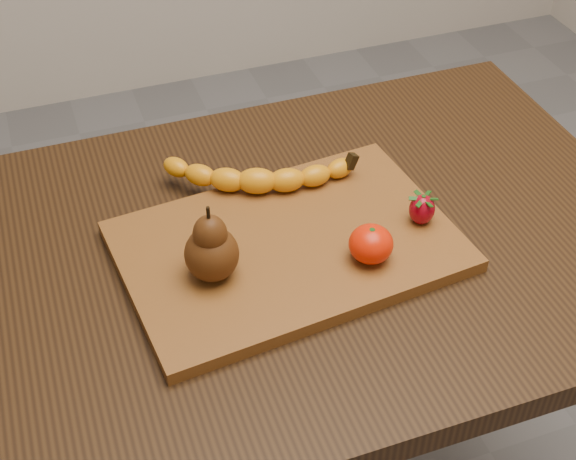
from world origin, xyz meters
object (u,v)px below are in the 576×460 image
object	(u,v)px
mandarin	(371,244)
cutting_board	(288,246)
pear	(211,242)
table	(307,286)

from	to	relation	value
mandarin	cutting_board	bearing A→B (deg)	143.05
pear	table	bearing A→B (deg)	17.11
mandarin	pear	bearing A→B (deg)	168.59
table	pear	distance (m)	0.23
table	cutting_board	distance (m)	0.12
table	cutting_board	bearing A→B (deg)	-152.98
pear	mandarin	size ratio (longest dim) A/B	1.86
mandarin	table	bearing A→B (deg)	121.59
table	mandarin	bearing A→B (deg)	-58.41
cutting_board	pear	distance (m)	0.13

